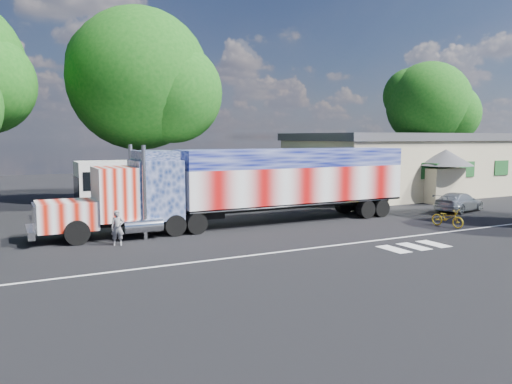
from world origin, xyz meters
name	(u,v)px	position (x,y,z in m)	size (l,w,h in m)	color
ground	(283,236)	(0.00, 0.00, 0.00)	(100.00, 100.00, 0.00)	black
lane_markings	(359,247)	(1.71, -3.77, 0.01)	(30.00, 2.67, 0.01)	silver
semi_truck	(254,183)	(0.17, 3.57, 2.33)	(21.20, 3.35, 4.52)	black
coach_bus	(173,185)	(-2.55, 9.89, 1.78)	(11.83, 2.75, 3.44)	white
hall_building	(420,163)	(19.92, 10.86, 2.62)	(22.40, 12.80, 5.20)	beige
parked_car	(459,202)	(14.46, 1.84, 0.63)	(1.76, 4.33, 1.26)	#B6BABC
woman	(117,228)	(-7.80, 1.50, 0.80)	(0.58, 0.38, 1.60)	slate
bicycle	(447,218)	(9.25, -1.93, 0.50)	(0.66, 1.89, 0.99)	gold
tree_far_ne	(430,105)	(26.58, 16.35, 8.13)	(8.91, 8.48, 12.43)	black
tree_n_mid	(141,80)	(-3.04, 15.38, 9.01)	(10.73, 10.22, 14.17)	black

